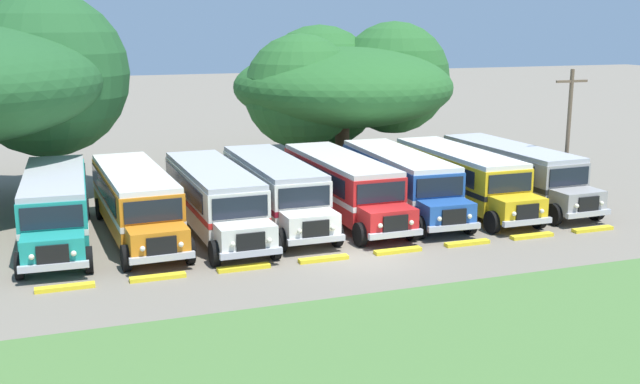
{
  "coord_description": "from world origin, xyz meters",
  "views": [
    {
      "loc": [
        -11.25,
        -26.21,
        9.01
      ],
      "look_at": [
        0.0,
        4.91,
        1.6
      ],
      "focal_mm": 42.53,
      "sensor_mm": 36.0,
      "label": 1
    }
  ],
  "objects_px": {
    "parked_bus_slot_5": "(400,179)",
    "parked_bus_slot_7": "(512,170)",
    "parked_bus_slot_0": "(56,204)",
    "parked_bus_slot_4": "(342,184)",
    "parked_bus_slot_6": "(460,175)",
    "parked_bus_slot_3": "(274,187)",
    "parked_bus_slot_1": "(136,199)",
    "broad_shade_tree": "(340,86)",
    "parked_bus_slot_2": "(214,196)",
    "utility_pole": "(568,132)"
  },
  "relations": [
    {
      "from": "parked_bus_slot_4",
      "to": "parked_bus_slot_2",
      "type": "bearing_deg",
      "value": -85.88
    },
    {
      "from": "parked_bus_slot_4",
      "to": "utility_pole",
      "type": "height_order",
      "value": "utility_pole"
    },
    {
      "from": "parked_bus_slot_0",
      "to": "parked_bus_slot_5",
      "type": "xyz_separation_m",
      "value": [
        15.91,
        -0.18,
        0.0
      ]
    },
    {
      "from": "parked_bus_slot_1",
      "to": "parked_bus_slot_2",
      "type": "relative_size",
      "value": 1.0
    },
    {
      "from": "parked_bus_slot_3",
      "to": "utility_pole",
      "type": "xyz_separation_m",
      "value": [
        14.87,
        -1.71,
        2.06
      ]
    },
    {
      "from": "parked_bus_slot_0",
      "to": "parked_bus_slot_2",
      "type": "distance_m",
      "value": 6.64
    },
    {
      "from": "parked_bus_slot_6",
      "to": "parked_bus_slot_7",
      "type": "relative_size",
      "value": 1.0
    },
    {
      "from": "parked_bus_slot_3",
      "to": "parked_bus_slot_0",
      "type": "bearing_deg",
      "value": -89.95
    },
    {
      "from": "parked_bus_slot_1",
      "to": "parked_bus_slot_7",
      "type": "bearing_deg",
      "value": 87.66
    },
    {
      "from": "parked_bus_slot_1",
      "to": "parked_bus_slot_5",
      "type": "bearing_deg",
      "value": 87.79
    },
    {
      "from": "parked_bus_slot_0",
      "to": "parked_bus_slot_7",
      "type": "bearing_deg",
      "value": 91.89
    },
    {
      "from": "parked_bus_slot_2",
      "to": "parked_bus_slot_5",
      "type": "relative_size",
      "value": 1.0
    },
    {
      "from": "broad_shade_tree",
      "to": "utility_pole",
      "type": "height_order",
      "value": "broad_shade_tree"
    },
    {
      "from": "parked_bus_slot_5",
      "to": "parked_bus_slot_0",
      "type": "bearing_deg",
      "value": -88.19
    },
    {
      "from": "broad_shade_tree",
      "to": "utility_pole",
      "type": "xyz_separation_m",
      "value": [
        6.72,
        -14.2,
        -1.42
      ]
    },
    {
      "from": "parked_bus_slot_5",
      "to": "parked_bus_slot_6",
      "type": "height_order",
      "value": "same"
    },
    {
      "from": "parked_bus_slot_0",
      "to": "parked_bus_slot_6",
      "type": "xyz_separation_m",
      "value": [
        19.09,
        -0.47,
        0.0
      ]
    },
    {
      "from": "parked_bus_slot_2",
      "to": "parked_bus_slot_4",
      "type": "relative_size",
      "value": 1.0
    },
    {
      "from": "parked_bus_slot_4",
      "to": "parked_bus_slot_1",
      "type": "bearing_deg",
      "value": -91.03
    },
    {
      "from": "parked_bus_slot_0",
      "to": "parked_bus_slot_5",
      "type": "height_order",
      "value": "same"
    },
    {
      "from": "parked_bus_slot_0",
      "to": "parked_bus_slot_2",
      "type": "height_order",
      "value": "same"
    },
    {
      "from": "parked_bus_slot_6",
      "to": "parked_bus_slot_7",
      "type": "distance_m",
      "value": 3.23
    },
    {
      "from": "parked_bus_slot_4",
      "to": "parked_bus_slot_6",
      "type": "relative_size",
      "value": 1.0
    },
    {
      "from": "parked_bus_slot_5",
      "to": "broad_shade_tree",
      "type": "bearing_deg",
      "value": 174.29
    },
    {
      "from": "parked_bus_slot_7",
      "to": "broad_shade_tree",
      "type": "relative_size",
      "value": 0.71
    },
    {
      "from": "parked_bus_slot_6",
      "to": "parked_bus_slot_7",
      "type": "xyz_separation_m",
      "value": [
        3.22,
        0.29,
        0.0
      ]
    },
    {
      "from": "parked_bus_slot_1",
      "to": "broad_shade_tree",
      "type": "bearing_deg",
      "value": 128.9
    },
    {
      "from": "parked_bus_slot_6",
      "to": "utility_pole",
      "type": "height_order",
      "value": "utility_pole"
    },
    {
      "from": "parked_bus_slot_6",
      "to": "utility_pole",
      "type": "distance_m",
      "value": 5.86
    },
    {
      "from": "parked_bus_slot_3",
      "to": "parked_bus_slot_6",
      "type": "bearing_deg",
      "value": 86.79
    },
    {
      "from": "parked_bus_slot_5",
      "to": "parked_bus_slot_6",
      "type": "bearing_deg",
      "value": 87.16
    },
    {
      "from": "utility_pole",
      "to": "parked_bus_slot_5",
      "type": "bearing_deg",
      "value": 170.01
    },
    {
      "from": "parked_bus_slot_5",
      "to": "parked_bus_slot_6",
      "type": "xyz_separation_m",
      "value": [
        3.18,
        -0.29,
        0.0
      ]
    },
    {
      "from": "utility_pole",
      "to": "parked_bus_slot_6",
      "type": "bearing_deg",
      "value": 167.27
    },
    {
      "from": "parked_bus_slot_3",
      "to": "parked_bus_slot_7",
      "type": "distance_m",
      "value": 12.73
    },
    {
      "from": "utility_pole",
      "to": "broad_shade_tree",
      "type": "bearing_deg",
      "value": 115.32
    },
    {
      "from": "parked_bus_slot_0",
      "to": "parked_bus_slot_1",
      "type": "height_order",
      "value": "same"
    },
    {
      "from": "parked_bus_slot_3",
      "to": "parked_bus_slot_4",
      "type": "xyz_separation_m",
      "value": [
        3.25,
        -0.33,
        0.0
      ]
    },
    {
      "from": "parked_bus_slot_5",
      "to": "parked_bus_slot_7",
      "type": "bearing_deg",
      "value": 92.37
    },
    {
      "from": "parked_bus_slot_7",
      "to": "parked_bus_slot_0",
      "type": "bearing_deg",
      "value": -92.45
    },
    {
      "from": "parked_bus_slot_0",
      "to": "parked_bus_slot_1",
      "type": "relative_size",
      "value": 1.0
    },
    {
      "from": "parked_bus_slot_2",
      "to": "parked_bus_slot_6",
      "type": "bearing_deg",
      "value": 90.36
    },
    {
      "from": "parked_bus_slot_0",
      "to": "parked_bus_slot_4",
      "type": "height_order",
      "value": "same"
    },
    {
      "from": "parked_bus_slot_1",
      "to": "parked_bus_slot_4",
      "type": "xyz_separation_m",
      "value": [
        9.56,
        -0.04,
        0.0
      ]
    },
    {
      "from": "parked_bus_slot_5",
      "to": "parked_bus_slot_7",
      "type": "relative_size",
      "value": 1.0
    },
    {
      "from": "parked_bus_slot_2",
      "to": "parked_bus_slot_4",
      "type": "bearing_deg",
      "value": 93.64
    },
    {
      "from": "parked_bus_slot_1",
      "to": "parked_bus_slot_6",
      "type": "xyz_separation_m",
      "value": [
        15.83,
        -0.22,
        0.0
      ]
    },
    {
      "from": "parked_bus_slot_5",
      "to": "utility_pole",
      "type": "xyz_separation_m",
      "value": [
        8.53,
        -1.5,
        2.06
      ]
    },
    {
      "from": "parked_bus_slot_2",
      "to": "parked_bus_slot_5",
      "type": "height_order",
      "value": "same"
    },
    {
      "from": "parked_bus_slot_3",
      "to": "parked_bus_slot_5",
      "type": "relative_size",
      "value": 1.0
    }
  ]
}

